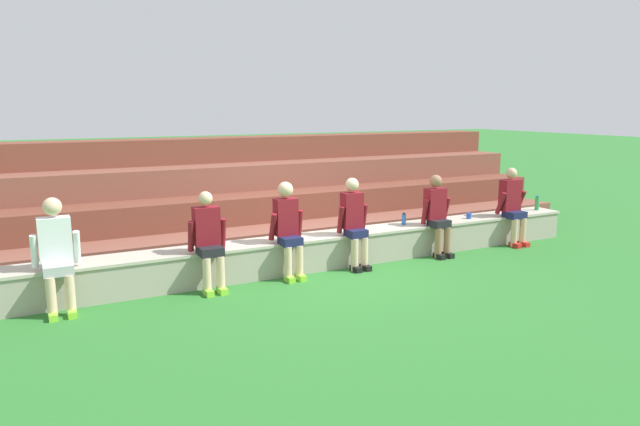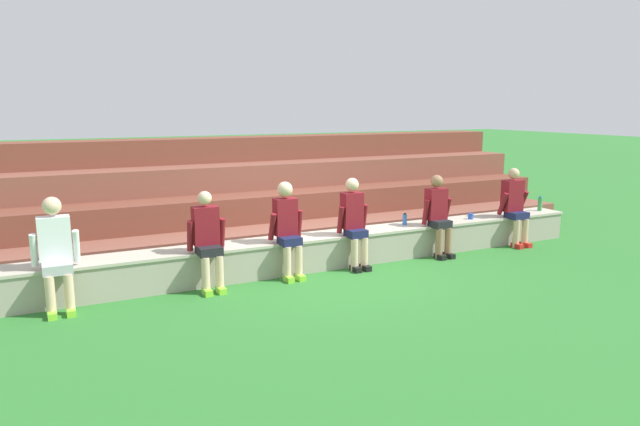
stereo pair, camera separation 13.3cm
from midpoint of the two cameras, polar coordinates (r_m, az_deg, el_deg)
The scene contains 14 objects.
ground_plane at distance 8.76m, azimuth 1.28°, elevation -5.77°, with size 80.00×80.00×0.00m, color #2D752D.
stone_seating_wall at distance 8.93m, azimuth 0.45°, elevation -3.67°, with size 9.91×0.59×0.51m.
brick_bleachers at distance 11.06m, azimuth -5.38°, elevation 1.33°, with size 11.52×2.96×1.86m.
person_far_left at distance 7.63m, azimuth -24.29°, elevation -3.40°, with size 0.55×0.59×1.39m.
person_left_of_center at distance 7.88m, azimuth -10.62°, elevation -2.50°, with size 0.52×0.52×1.34m.
person_center at distance 8.31m, azimuth -2.80°, elevation -1.34°, with size 0.50×0.53×1.40m.
person_right_of_center at distance 8.79m, azimuth 3.83°, elevation -0.78°, with size 0.49×0.50×1.39m.
person_far_right at distance 9.69m, azimuth 12.03°, elevation -0.03°, with size 0.52×0.49×1.35m.
person_rightmost_edge at distance 10.81m, azimuth 19.09°, elevation 0.80°, with size 0.56×0.50×1.38m.
water_bottle_near_right at distance 11.69m, azimuth 21.29°, elevation 0.85°, with size 0.08×0.08×0.27m.
water_bottle_center_gap at distance 9.27m, azimuth 4.59°, elevation -0.94°, with size 0.07×0.07×0.24m.
water_bottle_near_left at distance 9.70m, azimuth 8.79°, elevation -0.64°, with size 0.07×0.07×0.20m.
plastic_cup_left_end at distance 10.46m, azimuth 15.06°, elevation -0.31°, with size 0.09×0.09×0.10m, color blue.
plastic_cup_middle at distance 10.19m, azimuth 12.42°, elevation -0.44°, with size 0.08×0.08×0.11m, color blue.
Camera 2 is at (-3.88, -7.46, 2.47)m, focal length 32.26 mm.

